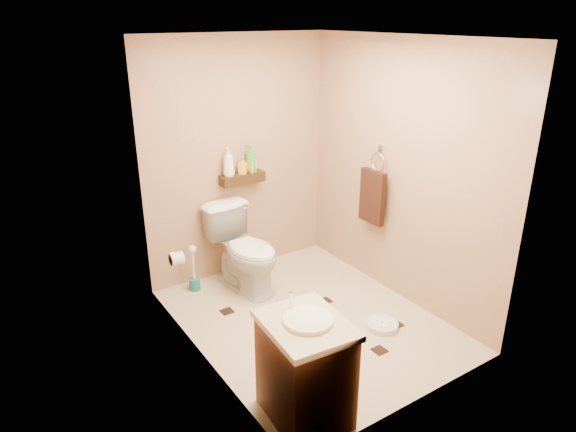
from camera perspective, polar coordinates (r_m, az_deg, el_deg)
ground at (r=4.69m, az=2.33°, el=-11.48°), size 2.50×2.50×0.00m
wall_back at (r=5.17m, az=-5.59°, el=6.30°), size 2.00×0.04×2.40m
wall_front at (r=3.30m, az=15.38°, el=-3.49°), size 2.00×0.04×2.40m
wall_left at (r=3.69m, az=-10.11°, el=-0.30°), size 0.04×2.50×2.40m
wall_right at (r=4.79m, az=12.37°, el=4.62°), size 0.04×2.50×2.40m
ceiling at (r=3.93m, az=2.88°, el=19.29°), size 2.00×2.50×0.02m
wall_shelf at (r=5.16m, az=-5.10°, el=4.17°), size 0.46×0.14×0.10m
floor_accents at (r=4.70m, az=2.84°, el=-11.38°), size 1.26×1.42×0.01m
toilet at (r=5.02m, az=-4.79°, el=-3.74°), size 0.57×0.87×0.83m
vanity at (r=3.52m, az=1.91°, el=-16.59°), size 0.55×0.65×0.86m
bathroom_scale at (r=4.64m, az=10.41°, el=-11.82°), size 0.36×0.36×0.06m
toilet_brush at (r=5.15m, az=-10.41°, el=-6.39°), size 0.11×0.11×0.48m
towel_ring at (r=4.97m, az=9.40°, el=2.40°), size 0.12×0.30×0.76m
toilet_paper at (r=4.51m, az=-12.28°, el=-4.64°), size 0.12×0.11×0.12m
bottle_a at (r=5.04m, az=-6.63°, el=5.96°), size 0.12×0.12×0.28m
bottle_b at (r=5.12m, az=-5.03°, el=5.66°), size 0.11×0.11×0.17m
bottle_c at (r=5.14m, az=-4.81°, el=5.47°), size 0.14×0.14×0.13m
bottle_d at (r=5.15m, az=-4.20°, el=6.35°), size 0.14×0.14×0.28m
bottle_e at (r=5.17m, az=-4.14°, el=5.84°), size 0.11×0.11×0.18m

